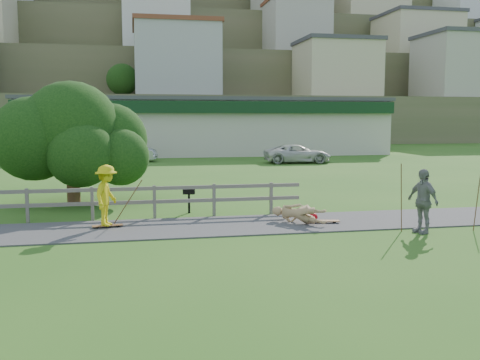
% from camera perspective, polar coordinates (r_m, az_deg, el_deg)
% --- Properties ---
extents(ground, '(260.00, 260.00, 0.00)m').
position_cam_1_polar(ground, '(15.06, -0.91, -6.10)').
color(ground, '#2E611B').
rests_on(ground, ground).
extents(path, '(34.00, 3.00, 0.04)m').
position_cam_1_polar(path, '(16.50, -1.85, -4.90)').
color(path, '#39383B').
rests_on(path, ground).
extents(fence, '(15.05, 0.10, 1.10)m').
position_cam_1_polar(fence, '(18.05, -17.45, -1.94)').
color(fence, '#625E56').
rests_on(fence, ground).
extents(strip_mall, '(32.50, 10.75, 5.10)m').
position_cam_1_polar(strip_mall, '(49.84, -3.62, 5.79)').
color(strip_mall, beige).
rests_on(strip_mall, ground).
extents(hillside, '(220.00, 67.00, 47.50)m').
position_cam_1_polar(hillside, '(106.37, -10.02, 12.55)').
color(hillside, '#535C36').
rests_on(hillside, ground).
extents(skater_rider, '(1.02, 1.34, 1.83)m').
position_cam_1_polar(skater_rider, '(16.50, -14.03, -1.94)').
color(skater_rider, gold).
rests_on(skater_rider, ground).
extents(skater_fallen, '(1.67, 1.53, 0.67)m').
position_cam_1_polar(skater_fallen, '(16.84, 6.28, -3.62)').
color(skater_fallen, tan).
rests_on(skater_fallen, ground).
extents(spectator_b, '(0.73, 1.18, 1.87)m').
position_cam_1_polar(spectator_b, '(16.31, 18.90, -2.13)').
color(spectator_b, gray).
rests_on(spectator_b, ground).
extents(car_silver, '(4.88, 2.41, 1.54)m').
position_cam_1_polar(car_silver, '(41.49, -12.09, 2.98)').
color(car_silver, '#ACAEB4').
rests_on(car_silver, ground).
extents(car_white, '(4.98, 2.47, 1.36)m').
position_cam_1_polar(car_white, '(39.62, 6.15, 2.80)').
color(car_white, silver).
rests_on(car_white, ground).
extents(tree, '(6.02, 6.02, 3.53)m').
position_cam_1_polar(tree, '(21.63, -17.44, 2.22)').
color(tree, black).
rests_on(tree, ground).
extents(bbq, '(0.46, 0.38, 0.89)m').
position_cam_1_polar(bbq, '(18.81, -5.46, -2.18)').
color(bbq, black).
rests_on(bbq, ground).
extents(longboard_rider, '(0.93, 0.37, 0.10)m').
position_cam_1_polar(longboard_rider, '(16.65, -13.95, -4.89)').
color(longboard_rider, brown).
rests_on(longboard_rider, ground).
extents(longboard_fallen, '(1.00, 0.43, 0.11)m').
position_cam_1_polar(longboard_fallen, '(17.06, 8.94, -4.48)').
color(longboard_fallen, brown).
rests_on(longboard_fallen, ground).
extents(helmet, '(0.29, 0.29, 0.29)m').
position_cam_1_polar(helmet, '(17.39, 7.82, -3.94)').
color(helmet, '#B20710').
rests_on(helmet, ground).
extents(pole_rider, '(0.03, 0.03, 1.69)m').
position_cam_1_polar(pole_rider, '(16.88, -11.93, -1.93)').
color(pole_rider, brown).
rests_on(pole_rider, ground).
extents(pole_spec_left, '(0.03, 0.03, 2.01)m').
position_cam_1_polar(pole_spec_left, '(16.28, 16.83, -1.83)').
color(pole_spec_left, brown).
rests_on(pole_spec_left, ground).
extents(pole_spec_right, '(0.03, 0.03, 1.69)m').
position_cam_1_polar(pole_spec_right, '(17.20, 23.95, -2.21)').
color(pole_spec_right, brown).
rests_on(pole_spec_right, ground).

